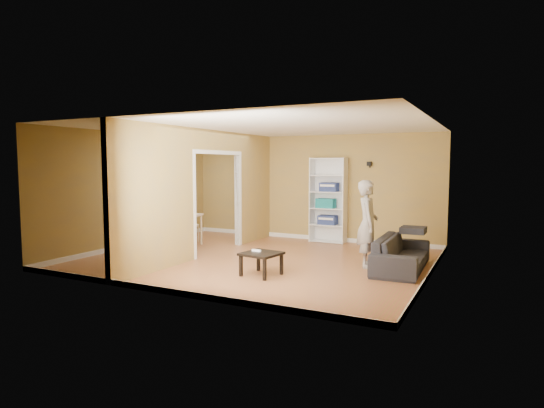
# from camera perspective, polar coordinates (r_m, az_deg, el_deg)

# --- Properties ---
(room_shell) EXTENTS (6.50, 6.50, 6.50)m
(room_shell) POSITION_cam_1_polar(r_m,az_deg,el_deg) (8.92, -1.72, 1.23)
(room_shell) COLOR olive
(room_shell) RESTS_ON ground
(partition) EXTENTS (0.22, 5.50, 2.60)m
(partition) POSITION_cam_1_polar(r_m,az_deg,el_deg) (9.55, -8.09, 1.43)
(partition) COLOR olive
(partition) RESTS_ON ground
(wall_speaker) EXTENTS (0.10, 0.10, 0.10)m
(wall_speaker) POSITION_cam_1_polar(r_m,az_deg,el_deg) (10.88, 12.12, 4.96)
(wall_speaker) COLOR black
(wall_speaker) RESTS_ON room_shell
(sofa) EXTENTS (2.03, 0.92, 0.76)m
(sofa) POSITION_cam_1_polar(r_m,az_deg,el_deg) (8.53, 15.95, -5.35)
(sofa) COLOR black
(sofa) RESTS_ON ground
(person) EXTENTS (0.82, 0.72, 1.88)m
(person) POSITION_cam_1_polar(r_m,az_deg,el_deg) (8.50, 11.91, -1.50)
(person) COLOR slate
(person) RESTS_ON ground
(bookshelf) EXTENTS (0.86, 0.38, 2.05)m
(bookshelf) POSITION_cam_1_polar(r_m,az_deg,el_deg) (11.11, 7.17, 0.50)
(bookshelf) COLOR white
(bookshelf) RESTS_ON ground
(paper_box_navy_a) EXTENTS (0.44, 0.28, 0.22)m
(paper_box_navy_a) POSITION_cam_1_polar(r_m,az_deg,el_deg) (11.11, 7.00, -1.98)
(paper_box_navy_a) COLOR navy
(paper_box_navy_a) RESTS_ON bookshelf
(paper_box_teal) EXTENTS (0.44, 0.29, 0.23)m
(paper_box_teal) POSITION_cam_1_polar(r_m,az_deg,el_deg) (11.08, 6.78, 0.09)
(paper_box_teal) COLOR #1C664D
(paper_box_teal) RESTS_ON bookshelf
(paper_box_navy_b) EXTENTS (0.42, 0.27, 0.22)m
(paper_box_navy_b) POSITION_cam_1_polar(r_m,az_deg,el_deg) (11.03, 7.18, 2.13)
(paper_box_navy_b) COLOR navy
(paper_box_navy_b) RESTS_ON bookshelf
(coffee_table) EXTENTS (0.59, 0.59, 0.39)m
(coffee_table) POSITION_cam_1_polar(r_m,az_deg,el_deg) (7.76, -1.35, -6.53)
(coffee_table) COLOR black
(coffee_table) RESTS_ON ground
(game_controller) EXTENTS (0.16, 0.04, 0.03)m
(game_controller) POSITION_cam_1_polar(r_m,az_deg,el_deg) (7.84, -1.96, -5.85)
(game_controller) COLOR white
(game_controller) RESTS_ON coffee_table
(dining_table) EXTENTS (1.17, 0.78, 0.73)m
(dining_table) POSITION_cam_1_polar(r_m,az_deg,el_deg) (10.74, -12.28, -1.69)
(dining_table) COLOR #C1A68C
(dining_table) RESTS_ON ground
(chair_left) EXTENTS (0.52, 0.52, 0.95)m
(chair_left) POSITION_cam_1_polar(r_m,az_deg,el_deg) (11.19, -15.39, -2.43)
(chair_left) COLOR tan
(chair_left) RESTS_ON ground
(chair_near) EXTENTS (0.48, 0.48, 0.88)m
(chair_near) POSITION_cam_1_polar(r_m,az_deg,el_deg) (10.31, -14.29, -3.23)
(chair_near) COLOR beige
(chair_near) RESTS_ON ground
(chair_far) EXTENTS (0.44, 0.44, 0.87)m
(chair_far) POSITION_cam_1_polar(r_m,az_deg,el_deg) (11.20, -10.20, -2.52)
(chair_far) COLOR tan
(chair_far) RESTS_ON ground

